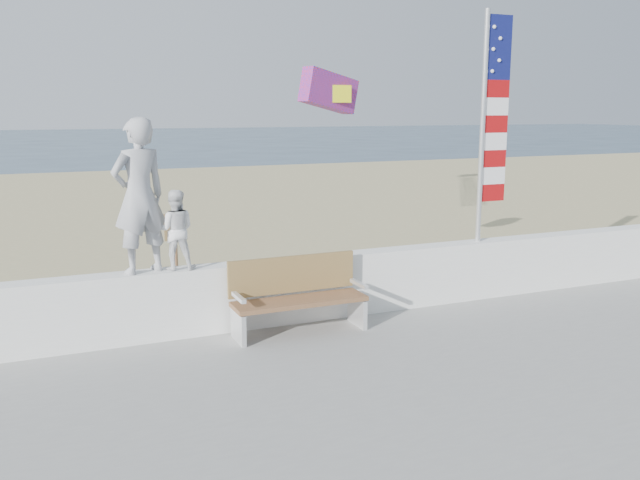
# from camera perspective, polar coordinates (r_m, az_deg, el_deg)

# --- Properties ---
(ground) EXTENTS (220.00, 220.00, 0.00)m
(ground) POSITION_cam_1_polar(r_m,az_deg,el_deg) (8.04, 3.88, -11.86)
(ground) COLOR #2B4256
(ground) RESTS_ON ground
(sand) EXTENTS (90.00, 40.00, 0.08)m
(sand) POSITION_cam_1_polar(r_m,az_deg,el_deg) (16.24, -10.82, -0.17)
(sand) COLOR tan
(sand) RESTS_ON ground
(seawall) EXTENTS (30.00, 0.35, 0.90)m
(seawall) POSITION_cam_1_polar(r_m,az_deg,el_deg) (9.56, -1.58, -4.12)
(seawall) COLOR white
(seawall) RESTS_ON boardwalk
(adult) EXTENTS (0.82, 0.67, 1.95)m
(adult) POSITION_cam_1_polar(r_m,az_deg,el_deg) (8.73, -14.99, 3.59)
(adult) COLOR #A4A5A9
(adult) RESTS_ON seawall
(child) EXTENTS (0.59, 0.51, 1.03)m
(child) POSITION_cam_1_polar(r_m,az_deg,el_deg) (8.87, -12.09, 0.85)
(child) COLOR white
(child) RESTS_ON seawall
(bench) EXTENTS (1.80, 0.57, 1.00)m
(bench) POSITION_cam_1_polar(r_m,az_deg,el_deg) (9.06, -1.94, -4.61)
(bench) COLOR brown
(bench) RESTS_ON boardwalk
(flag) EXTENTS (0.50, 0.08, 3.50)m
(flag) POSITION_cam_1_polar(r_m,az_deg,el_deg) (10.79, 14.11, 9.97)
(flag) COLOR silver
(flag) RESTS_ON seawall
(parafoil_kite) EXTENTS (1.16, 0.60, 0.77)m
(parafoil_kite) POSITION_cam_1_polar(r_m,az_deg,el_deg) (11.61, 0.86, 12.40)
(parafoil_kite) COLOR red
(parafoil_kite) RESTS_ON ground
(sign) EXTENTS (0.32, 0.07, 1.46)m
(sign) POSITION_cam_1_polar(r_m,az_deg,el_deg) (10.76, -12.08, -0.95)
(sign) COLOR #8C6343
(sign) RESTS_ON sand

